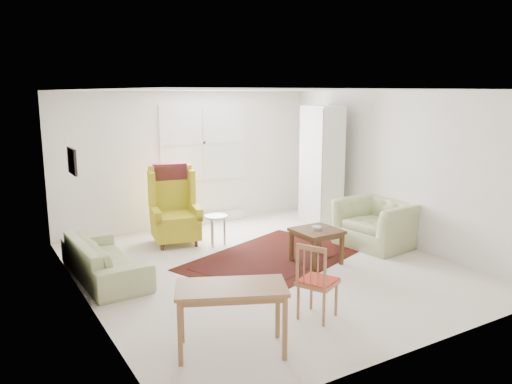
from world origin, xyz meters
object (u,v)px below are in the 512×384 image
coffee_table (316,246)px  desk_chair (318,280)px  stool (216,230)px  desk (231,319)px  sofa (104,251)px  cabinet (322,167)px  armchair (378,219)px  wingback_chair (175,205)px

coffee_table → desk_chair: (-1.12, -1.47, 0.18)m
stool → desk: 3.44m
sofa → cabinet: cabinet is taller
armchair → stool: armchair is taller
sofa → armchair: bearing=-103.8°
coffee_table → desk: 2.80m
wingback_chair → stool: size_ratio=2.55×
coffee_table → stool: 1.75m
coffee_table → desk: desk is taller
wingback_chair → desk_chair: bearing=-74.2°
cabinet → desk: size_ratio=2.12×
armchair → wingback_chair: (-2.79, 1.78, 0.21)m
desk_chair → stool: bearing=-29.9°
stool → cabinet: 2.42m
desk → desk_chair: bearing=7.8°
coffee_table → stool: (-0.89, 1.51, 0.00)m
sofa → stool: (1.94, 0.51, -0.12)m
armchair → desk_chair: (-2.49, -1.63, -0.01)m
armchair → desk_chair: 2.98m
armchair → desk_chair: armchair is taller
coffee_table → desk_chair: desk_chair is taller
desk → wingback_chair: bearing=76.5°
wingback_chair → stool: 0.79m
stool → desk: desk is taller
armchair → coffee_table: (-1.37, -0.16, -0.19)m
sofa → stool: 2.01m
sofa → coffee_table: 3.00m
armchair → desk: 4.07m
stool → desk: bearing=-113.9°
armchair → desk: size_ratio=1.09×
coffee_table → desk_chair: size_ratio=0.71×
stool → desk_chair: desk_chair is taller
cabinet → wingback_chair: bearing=-176.9°
desk → desk_chair: size_ratio=1.20×
wingback_chair → coffee_table: wingback_chair is taller
sofa → armchair: size_ratio=1.62×
desk_chair → wingback_chair: bearing=-20.4°
sofa → wingback_chair: size_ratio=1.42×
stool → cabinet: cabinet is taller
cabinet → desk: bearing=-129.1°
desk → coffee_table: bearing=35.5°
armchair → coffee_table: 1.39m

